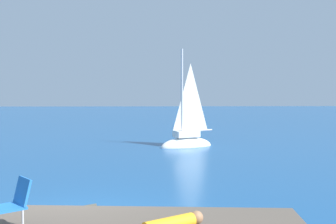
% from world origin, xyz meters
% --- Properties ---
extents(ground_plane, '(160.00, 160.00, 0.00)m').
position_xyz_m(ground_plane, '(0.00, 0.00, 0.00)').
color(ground_plane, navy).
extents(sailboat_near, '(3.13, 2.14, 5.66)m').
position_xyz_m(sailboat_near, '(3.62, 12.50, 0.31)').
color(sailboat_near, white).
rests_on(sailboat_near, ground).
extents(beach_chair, '(0.76, 0.74, 0.80)m').
position_xyz_m(beach_chair, '(-0.55, -2.71, 1.10)').
color(beach_chair, blue).
rests_on(beach_chair, shore_ledge).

